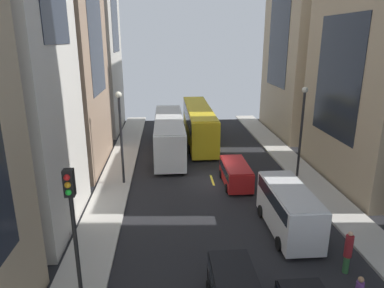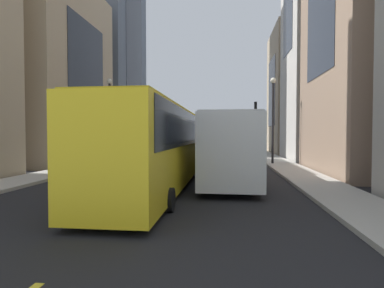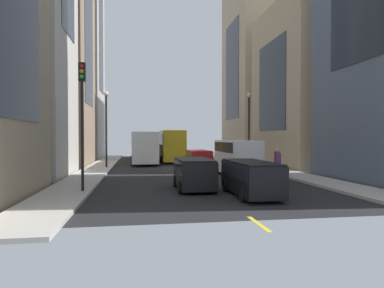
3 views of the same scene
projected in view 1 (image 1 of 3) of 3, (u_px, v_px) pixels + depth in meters
name	position (u px, v px, depth m)	size (l,w,h in m)	color
ground_plane	(212.00, 180.00, 26.62)	(41.11, 41.11, 0.00)	black
sidewalk_west	(115.00, 182.00, 26.06)	(2.42, 44.00, 0.15)	#B2ADA3
sidewalk_east	(306.00, 177.00, 27.13)	(2.42, 44.00, 0.15)	#B2ADA3
lane_stripe_1	(241.00, 266.00, 16.60)	(0.16, 2.00, 0.01)	yellow
lane_stripe_2	(212.00, 180.00, 26.61)	(0.16, 2.00, 0.01)	yellow
lane_stripe_3	(199.00, 141.00, 36.63)	(0.16, 2.00, 0.01)	yellow
lane_stripe_4	(192.00, 119.00, 46.65)	(0.16, 2.00, 0.01)	yellow
building_east_2	(320.00, 24.00, 37.07)	(8.92, 11.59, 23.70)	tan
city_bus_white	(169.00, 132.00, 32.65)	(2.80, 12.69, 3.35)	silver
streetcar_yellow	(199.00, 121.00, 36.41)	(2.70, 13.74, 3.59)	yellow
delivery_van_white	(289.00, 207.00, 19.20)	(2.25, 5.65, 2.58)	white
car_red_1	(236.00, 172.00, 25.59)	(1.94, 4.30, 1.64)	red
pedestrian_walking_far	(348.00, 251.00, 15.85)	(0.36, 0.36, 2.13)	#336B38
traffic_light_near_corner	(74.00, 225.00, 11.50)	(0.32, 0.44, 6.30)	black
streetlamp_near	(121.00, 128.00, 24.66)	(0.44, 0.44, 6.75)	black
streetlamp_far	(302.00, 123.00, 25.85)	(0.44, 0.44, 6.90)	black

